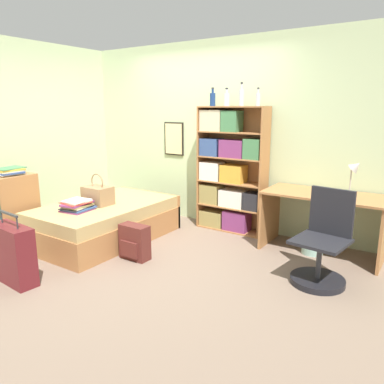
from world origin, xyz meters
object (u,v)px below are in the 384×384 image
dresser (11,209)px  waste_bin (313,244)px  desk (323,211)px  bottle_clear (241,97)px  bottle_blue (258,99)px  bookcase (228,173)px  bottle_green (213,99)px  desk_chair (322,255)px  backpack (134,242)px  handbag (98,195)px  bed (106,221)px  desk_lamp (355,172)px  magazine_pile_on_dresser (9,171)px  bottle_brown (227,99)px  suitcase (13,254)px  book_stack_on_bed (77,206)px

dresser → waste_bin: bearing=27.9°
desk → bottle_clear: bearing=172.5°
bottle_blue → desk: 1.60m
bookcase → bottle_green: size_ratio=6.93×
desk_chair → backpack: desk_chair is taller
handbag → bottle_clear: bottle_clear is taller
bed → bottle_clear: 2.37m
bottle_blue → desk_chair: 2.12m
bookcase → backpack: bearing=-103.5°
bottle_green → bed: bearing=-125.1°
bottle_green → desk_chair: size_ratio=0.27×
desk_lamp → bookcase: bearing=176.0°
magazine_pile_on_dresser → backpack: (1.60, 0.45, -0.73)m
bottle_blue → backpack: (-0.75, -1.54, -1.59)m
bottle_brown → waste_bin: size_ratio=0.95×
bottle_clear → bottle_brown: bearing=175.9°
dresser → bottle_brown: (1.97, 1.97, 1.35)m
suitcase → desk: (2.29, 2.43, 0.22)m
bottle_green → bottle_blue: 0.66m
bottle_clear → bottle_blue: size_ratio=1.31×
magazine_pile_on_dresser → bed: bearing=42.0°
bottle_brown → backpack: (-0.32, -1.51, -1.59)m
bottle_brown → bottle_clear: (0.22, -0.02, 0.02)m
desk → handbag: bearing=-155.9°
desk_chair → bottle_brown: bearing=149.8°
bed → backpack: bearing=-21.6°
suitcase → bottle_clear: 3.20m
dresser → waste_bin: dresser is taller
bottle_green → handbag: bearing=-124.5°
suitcase → magazine_pile_on_dresser: (-1.02, 0.64, 0.63)m
handbag → waste_bin: size_ratio=1.62×
bookcase → backpack: size_ratio=4.27×
book_stack_on_bed → dresser: size_ratio=0.45×
desk_lamp → waste_bin: desk_lamp is taller
waste_bin → dresser: bearing=-152.1°
bed → desk_chair: (2.67, 0.28, 0.05)m
suitcase → bottle_blue: size_ratio=3.13×
bottle_green → magazine_pile_on_dresser: bearing=-130.6°
bottle_brown → waste_bin: bearing=-10.1°
bookcase → bottle_blue: bottle_blue is taller
magazine_pile_on_dresser → bookcase: size_ratio=0.20×
suitcase → bottle_green: 3.09m
bottle_green → bottle_brown: bottle_green is taller
dresser → bookcase: size_ratio=0.52×
desk → backpack: size_ratio=3.37×
bottle_clear → desk: (1.17, -0.15, -1.30)m
bottle_brown → backpack: bearing=-101.9°
bed → book_stack_on_bed: bearing=-93.0°
backpack → bottle_green: bearing=86.4°
bed → desk: size_ratio=1.35×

